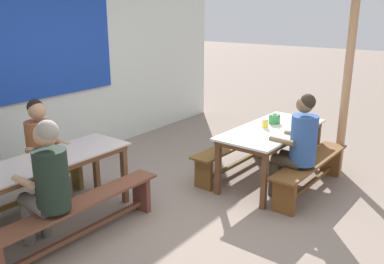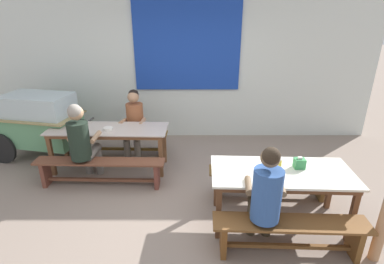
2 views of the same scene
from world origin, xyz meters
name	(u,v)px [view 2 (image 2 of 2)]	position (x,y,z in m)	size (l,w,h in m)	color
ground_plane	(180,205)	(0.00, 0.00, 0.00)	(40.00, 40.00, 0.00)	gray
backdrop_wall	(184,59)	(0.00, 2.51, 1.59)	(7.54, 0.23, 3.04)	silver
dining_table_far	(109,132)	(-1.17, 1.03, 0.65)	(1.91, 0.67, 0.72)	#BEAFA3
dining_table_near	(282,177)	(1.23, -0.34, 0.65)	(1.68, 0.81, 0.72)	silver
bench_far_back	(120,139)	(-1.16, 1.57, 0.29)	(1.77, 0.33, 0.42)	brown
bench_far_front	(101,168)	(-1.19, 0.49, 0.29)	(1.92, 0.31, 0.42)	brown
bench_near_back	(270,179)	(1.25, 0.20, 0.29)	(1.69, 0.35, 0.42)	brown
bench_near_front	(291,232)	(1.21, -0.88, 0.29)	(1.65, 0.37, 0.42)	brown
food_cart	(41,121)	(-2.48, 1.48, 0.67)	(1.77, 1.09, 1.15)	#5F9B6C
person_left_back_turned	(83,140)	(-1.43, 0.57, 0.72)	(0.43, 0.58, 1.28)	#69635C
person_center_facing	(135,121)	(-0.84, 1.49, 0.68)	(0.42, 0.54, 1.21)	#696155
person_near_front	(267,195)	(0.93, -0.81, 0.71)	(0.44, 0.52, 1.28)	#433929
tissue_box	(301,163)	(1.45, -0.26, 0.78)	(0.12, 0.10, 0.14)	#358C4C
condiment_jar	(280,163)	(1.20, -0.25, 0.78)	(0.08, 0.08, 0.12)	yellow
soup_bowl	(109,129)	(-1.15, 0.95, 0.74)	(0.15, 0.15, 0.05)	silver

